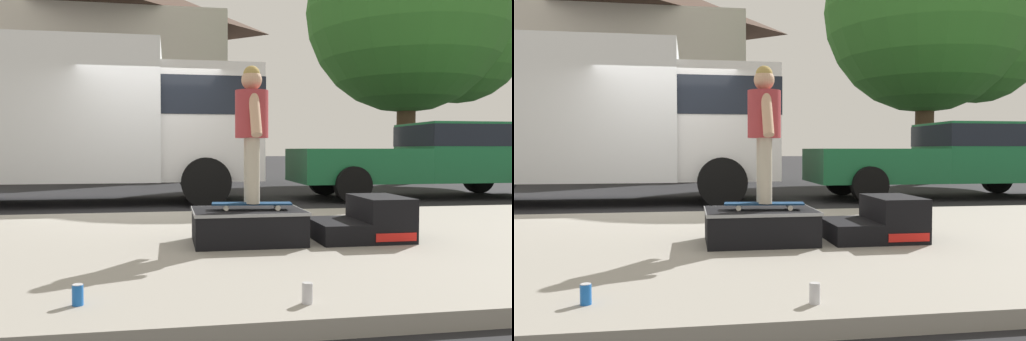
# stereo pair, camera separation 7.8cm
# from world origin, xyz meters

# --- Properties ---
(ground_plane) EXTENTS (140.00, 140.00, 0.00)m
(ground_plane) POSITION_xyz_m (0.00, 0.00, 0.00)
(ground_plane) COLOR black
(sidewalk_slab) EXTENTS (50.00, 5.00, 0.12)m
(sidewalk_slab) POSITION_xyz_m (0.00, -3.00, 0.06)
(sidewalk_slab) COLOR gray
(sidewalk_slab) RESTS_ON ground
(skate_box) EXTENTS (1.09, 0.78, 0.33)m
(skate_box) POSITION_xyz_m (1.07, -3.18, 0.30)
(skate_box) COLOR black
(skate_box) RESTS_ON sidewalk_slab
(kicker_ramp) EXTENTS (0.94, 0.78, 0.44)m
(kicker_ramp) POSITION_xyz_m (2.32, -3.18, 0.30)
(kicker_ramp) COLOR black
(kicker_ramp) RESTS_ON sidewalk_slab
(skateboard) EXTENTS (0.80, 0.29, 0.07)m
(skateboard) POSITION_xyz_m (1.11, -3.22, 0.51)
(skateboard) COLOR navy
(skateboard) RESTS_ON skate_box
(skater_kid) EXTENTS (0.32, 0.69, 1.34)m
(skater_kid) POSITION_xyz_m (1.11, -3.22, 1.31)
(skater_kid) COLOR #B7AD99
(skater_kid) RESTS_ON skateboard
(soda_can) EXTENTS (0.07, 0.07, 0.13)m
(soda_can) POSITION_xyz_m (1.12, -5.21, 0.18)
(soda_can) COLOR silver
(soda_can) RESTS_ON sidewalk_slab
(soda_can_b) EXTENTS (0.07, 0.07, 0.13)m
(soda_can_b) POSITION_xyz_m (-0.23, -5.02, 0.18)
(soda_can_b) COLOR #1959B2
(soda_can_b) RESTS_ON sidewalk_slab
(box_truck) EXTENTS (6.91, 2.63, 3.05)m
(box_truck) POSITION_xyz_m (-1.36, 2.20, 1.70)
(box_truck) COLOR white
(box_truck) RESTS_ON ground
(pickup_truck_green) EXTENTS (5.70, 2.09, 1.61)m
(pickup_truck_green) POSITION_xyz_m (5.93, 2.13, 0.89)
(pickup_truck_green) COLOR #196638
(pickup_truck_green) RESTS_ON ground
(street_tree_main) EXTENTS (6.74, 6.13, 8.30)m
(street_tree_main) POSITION_xyz_m (7.83, 6.47, 5.06)
(street_tree_main) COLOR brown
(street_tree_main) RESTS_ON ground
(house_behind) EXTENTS (9.54, 8.23, 8.40)m
(house_behind) POSITION_xyz_m (-2.12, 13.52, 4.24)
(house_behind) COLOR beige
(house_behind) RESTS_ON ground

